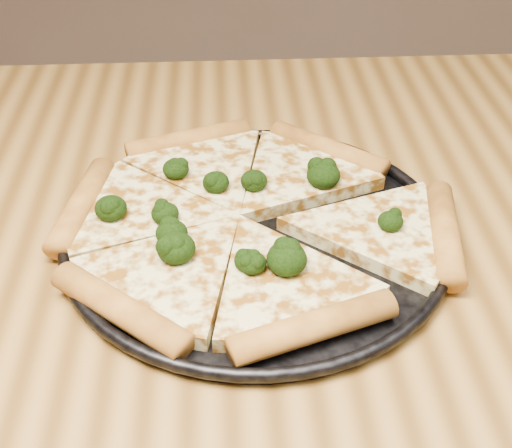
{
  "coord_description": "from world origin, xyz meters",
  "views": [
    {
      "loc": [
        0.08,
        -0.45,
        1.15
      ],
      "look_at": [
        0.11,
        0.05,
        0.77
      ],
      "focal_mm": 48.12,
      "sensor_mm": 36.0,
      "label": 1
    }
  ],
  "objects": [
    {
      "name": "broccoli_florets",
      "position": [
        0.09,
        0.04,
        0.78
      ],
      "size": [
        0.28,
        0.18,
        0.03
      ],
      "color": "black",
      "rests_on": "pizza"
    },
    {
      "name": "dining_table",
      "position": [
        0.0,
        0.0,
        0.66
      ],
      "size": [
        1.2,
        0.9,
        0.75
      ],
      "color": "olive",
      "rests_on": "ground"
    },
    {
      "name": "pizza",
      "position": [
        0.1,
        0.06,
        0.77
      ],
      "size": [
        0.38,
        0.36,
        0.03
      ],
      "rotation": [
        0.0,
        0.0,
        0.34
      ],
      "color": "#E2D88A",
      "rests_on": "pizza_pan"
    },
    {
      "name": "pizza_pan",
      "position": [
        0.11,
        0.05,
        0.76
      ],
      "size": [
        0.36,
        0.36,
        0.02
      ],
      "color": "black",
      "rests_on": "dining_table"
    }
  ]
}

